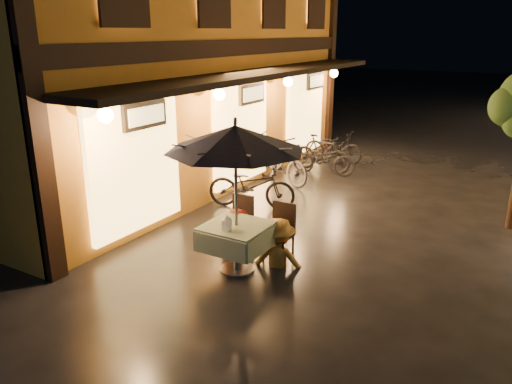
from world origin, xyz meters
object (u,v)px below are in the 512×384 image
Objects in this scene: person_orange at (237,210)px; table_lantern at (227,222)px; patio_umbrella at (235,138)px; person_yellow at (279,220)px; cafe_table at (237,236)px; bicycle_0 at (252,185)px.

table_lantern is at bearing 129.38° from person_orange.
patio_umbrella is 1.55m from person_yellow.
person_yellow is (0.46, 0.54, 0.18)m from cafe_table.
table_lantern is 0.16× the size of person_orange.
person_orange is (-0.33, 0.55, 0.21)m from cafe_table.
cafe_table is 2.99m from bicycle_0.
patio_umbrella is 3.42m from bicycle_0.
patio_umbrella reaches higher than table_lantern.
table_lantern is at bearing -90.00° from cafe_table.
table_lantern is 3.26m from bicycle_0.
cafe_table is at bearing -171.15° from bicycle_0.
person_orange reaches higher than cafe_table.
person_yellow is at bearing -163.35° from person_orange.
cafe_table is 0.73m from person_yellow.
person_orange is 0.84× the size of bicycle_0.
table_lantern is 0.89m from person_orange.
person_orange is at bearing 121.45° from patio_umbrella.
table_lantern is 0.13× the size of bicycle_0.
table_lantern is (0.00, -0.27, -1.23)m from patio_umbrella.
cafe_table is at bearing 90.00° from table_lantern.
person_orange is at bearing 121.45° from cafe_table.
bicycle_0 is (-1.34, 2.68, -1.65)m from patio_umbrella.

